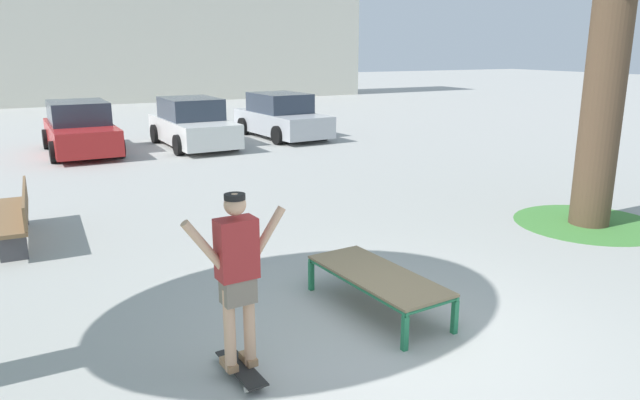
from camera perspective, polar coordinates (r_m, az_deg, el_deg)
ground_plane at (r=6.60m, az=7.75°, el=-12.87°), size 120.00×120.00×0.00m
building_facade at (r=36.23m, az=-22.09°, el=17.00°), size 32.74×4.00×10.42m
skate_box at (r=7.00m, az=5.58°, el=-7.42°), size 0.94×1.96×0.46m
skateboard at (r=5.85m, az=-7.63°, el=-15.83°), size 0.27×0.81×0.09m
skater at (r=5.42m, az=-7.99°, el=-6.71°), size 1.00×0.31×1.69m
grass_patch_near_right at (r=11.46m, az=24.49°, el=-2.06°), size 2.54×2.54×0.01m
car_red at (r=18.71m, az=-22.15°, el=6.33°), size 2.00×4.24×1.50m
car_white at (r=18.94m, az=-12.22°, el=7.15°), size 2.07×4.28×1.50m
car_silver at (r=20.49m, az=-3.76°, el=7.99°), size 2.20×4.34×1.50m
park_bench at (r=10.55m, az=-27.25°, el=-1.24°), size 0.49×2.41×0.83m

